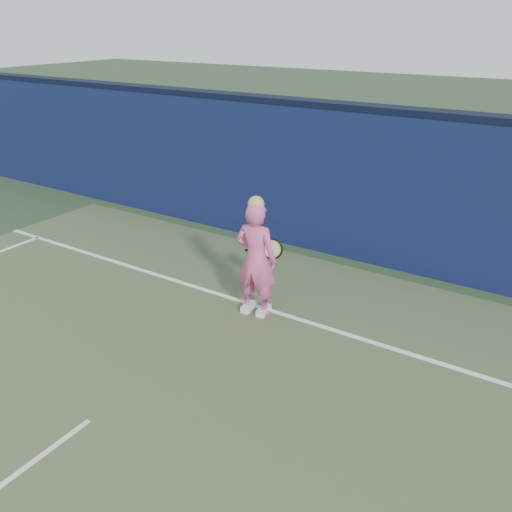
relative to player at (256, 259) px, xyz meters
The scene contains 5 objects.
ground 3.96m from the player, 93.38° to the right, with size 80.00×80.00×0.00m, color #283C25.
backstop_wall 2.68m from the player, 94.96° to the left, with size 24.00×0.40×2.50m, color #0C1836.
wall_cap 3.15m from the player, 94.96° to the left, with size 24.00×0.42×0.10m, color black.
player is the anchor object (origin of this frame).
racket 0.43m from the player, 95.34° to the left, with size 0.62×0.16×0.33m.
Camera 1 is at (3.87, -1.81, 3.85)m, focal length 38.00 mm.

